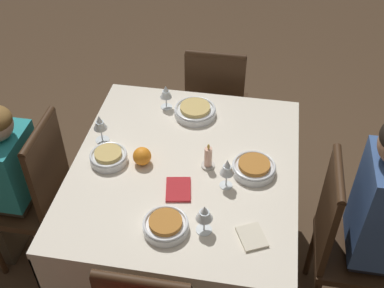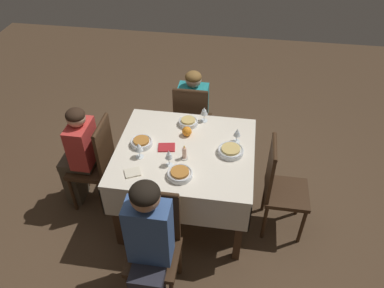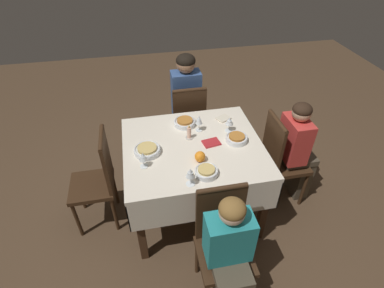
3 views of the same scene
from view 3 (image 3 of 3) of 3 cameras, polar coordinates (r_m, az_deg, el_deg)
ground_plane at (r=3.03m, az=0.19°, el=-11.78°), size 8.00×8.00×0.00m
dining_table at (r=2.55m, az=0.22°, el=-2.20°), size 1.15×1.03×0.78m
chair_south at (r=3.25m, az=-0.75°, el=4.58°), size 0.37×0.37×0.95m
chair_west at (r=2.88m, az=16.43°, el=-2.44°), size 0.37×0.37×0.95m
chair_north at (r=2.19m, az=5.86°, el=-17.78°), size 0.37×0.37×0.95m
chair_east at (r=2.69m, az=-17.41°, el=-6.20°), size 0.37×0.37×0.95m
person_adult_denim at (r=3.28m, az=-1.26°, el=8.47°), size 0.30×0.34×1.22m
person_child_red at (r=2.91m, az=19.46°, el=-0.91°), size 0.33×0.30×1.08m
person_child_teal at (r=2.07m, az=7.25°, el=-20.62°), size 0.30×0.33×1.03m
bowl_south at (r=2.71m, az=-1.38°, el=4.19°), size 0.20×0.20×0.06m
wine_glass_south at (r=2.59m, az=1.35°, el=4.55°), size 0.06×0.06×0.15m
bowl_west at (r=2.55m, az=8.51°, el=1.10°), size 0.19×0.19×0.06m
wine_glass_west at (r=2.61m, az=7.16°, el=4.31°), size 0.07×0.07×0.14m
bowl_north at (r=2.22m, az=2.76°, el=-5.25°), size 0.17×0.17×0.06m
wine_glass_north at (r=2.09m, az=-0.30°, el=-5.62°), size 0.07×0.07×0.15m
bowl_east at (r=2.42m, az=-8.52°, el=-1.13°), size 0.21×0.21×0.06m
wine_glass_east at (r=2.26m, az=-9.33°, el=-2.48°), size 0.06×0.06×0.14m
candle_centerpiece at (r=2.53m, az=-0.55°, el=1.97°), size 0.06×0.06×0.14m
orange_fruit at (r=2.31m, az=1.54°, el=-2.41°), size 0.08×0.08×0.08m
napkin_red_folded at (r=2.51m, az=3.69°, el=0.29°), size 0.16×0.13×0.01m
napkin_spare_side at (r=2.82m, az=5.99°, el=4.89°), size 0.15×0.14×0.01m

